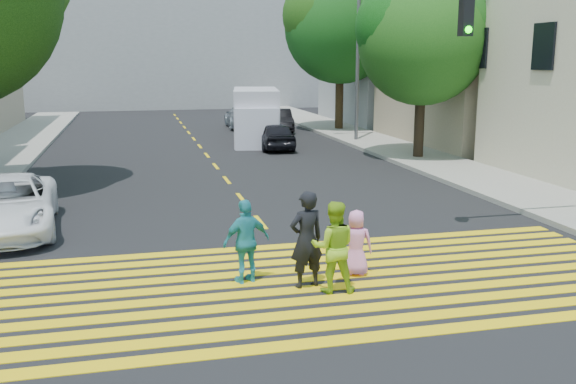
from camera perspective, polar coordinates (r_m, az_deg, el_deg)
name	(u,v)px	position (r m, az deg, el deg)	size (l,w,h in m)	color
ground	(330,309)	(10.92, 3.77, -10.36)	(120.00, 120.00, 0.00)	black
sidewalk_left	(13,148)	(32.36, -23.22, 3.64)	(3.00, 40.00, 0.15)	gray
sidewalk_right	(417,157)	(27.52, 11.41, 3.09)	(3.00, 60.00, 0.15)	gray
crosswalk	(310,284)	(12.06, 1.95, -8.13)	(13.40, 5.30, 0.01)	yellow
lane_line	(197,142)	(32.55, -8.13, 4.39)	(0.12, 34.40, 0.01)	yellow
building_right_tan	(510,40)	(33.88, 19.09, 12.63)	(10.00, 10.00, 10.00)	tan
building_right_grey	(414,45)	(43.57, 11.15, 12.71)	(10.00, 10.00, 10.00)	gray
backdrop_block	(165,36)	(57.76, -10.87, 13.42)	(30.00, 8.00, 12.00)	gray
tree_right_near	(425,33)	(26.92, 12.06, 13.65)	(6.87, 6.63, 7.56)	black
tree_right_far	(342,21)	(37.52, 4.81, 14.90)	(7.35, 6.81, 9.18)	black
pedestrian_man	(306,240)	(11.63, 1.64, -4.25)	(0.66, 0.43, 1.80)	black
pedestrian_woman	(333,247)	(11.46, 4.07, -4.89)	(0.81, 0.63, 1.66)	#90C220
pedestrian_child	(356,243)	(12.42, 6.07, -4.51)	(0.63, 0.41, 1.28)	#F08ACD
pedestrian_extra	(246,241)	(11.92, -3.72, -4.41)	(0.93, 0.39, 1.59)	teal
white_sedan	(6,205)	(16.77, -23.76, -1.09)	(2.22, 4.82, 1.34)	white
dark_car_near	(275,135)	(29.77, -1.19, 5.05)	(1.50, 3.74, 1.27)	black
silver_car	(242,117)	(39.04, -4.07, 6.67)	(1.88, 4.62, 1.34)	#929EAA
dark_car_parked	(279,120)	(37.22, -0.78, 6.39)	(1.34, 3.85, 1.27)	black
white_van	(256,118)	(31.89, -2.86, 6.61)	(2.98, 5.89, 2.65)	#BBB8C9
traffic_signal	(566,72)	(16.53, 23.47, 9.79)	(4.02, 0.34, 5.89)	black
street_lamp	(354,27)	(32.17, 5.92, 14.39)	(2.21, 0.25, 9.80)	#5D5D63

